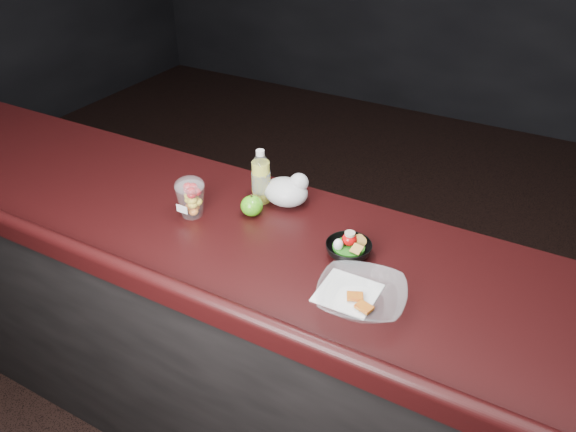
# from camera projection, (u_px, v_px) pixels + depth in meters

# --- Properties ---
(counter) EXTENTS (4.06, 0.71, 1.02)m
(counter) POSITION_uv_depth(u_px,v_px,m) (287.00, 358.00, 2.03)
(counter) COLOR black
(counter) RESTS_ON ground
(lemonade_bottle) EXTENTS (0.07, 0.07, 0.20)m
(lemonade_bottle) POSITION_uv_depth(u_px,v_px,m) (261.00, 180.00, 1.93)
(lemonade_bottle) COLOR #D2D637
(lemonade_bottle) RESTS_ON counter
(fruit_cup) EXTENTS (0.10, 0.10, 0.14)m
(fruit_cup) POSITION_uv_depth(u_px,v_px,m) (190.00, 196.00, 1.86)
(fruit_cup) COLOR white
(fruit_cup) RESTS_ON counter
(green_apple) EXTENTS (0.08, 0.08, 0.08)m
(green_apple) POSITION_uv_depth(u_px,v_px,m) (252.00, 206.00, 1.88)
(green_apple) COLOR #2D8B10
(green_apple) RESTS_ON counter
(plastic_bag) EXTENTS (0.16, 0.13, 0.12)m
(plastic_bag) POSITION_uv_depth(u_px,v_px,m) (287.00, 191.00, 1.93)
(plastic_bag) COLOR silver
(plastic_bag) RESTS_ON counter
(snack_bowl) EXTENTS (0.15, 0.15, 0.08)m
(snack_bowl) POSITION_uv_depth(u_px,v_px,m) (348.00, 248.00, 1.69)
(snack_bowl) COLOR black
(snack_bowl) RESTS_ON counter
(takeout_bowl) EXTENTS (0.29, 0.29, 0.06)m
(takeout_bowl) POSITION_uv_depth(u_px,v_px,m) (361.00, 297.00, 1.50)
(takeout_bowl) COLOR silver
(takeout_bowl) RESTS_ON counter
(paper_napkin) EXTENTS (0.16, 0.16, 0.00)m
(paper_napkin) POSITION_uv_depth(u_px,v_px,m) (348.00, 293.00, 1.56)
(paper_napkin) COLOR white
(paper_napkin) RESTS_ON counter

